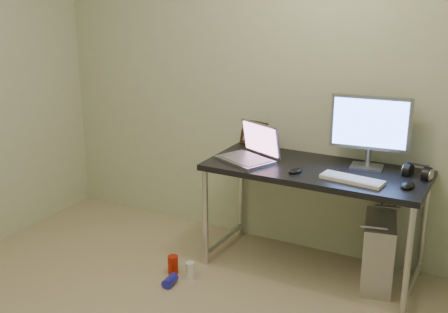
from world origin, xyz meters
TOP-DOWN VIEW (x-y plane):
  - wall_back at (0.00, 1.75)m, footprint 3.50×0.02m
  - desk at (0.54, 1.43)m, footprint 1.45×0.64m
  - tower_computer at (0.99, 1.46)m, footprint 0.28×0.47m
  - cable_a at (0.94, 1.70)m, footprint 0.01×0.16m
  - cable_b at (1.03, 1.68)m, footprint 0.02×0.11m
  - can_red at (-0.28, 0.93)m, footprint 0.09×0.09m
  - can_white at (-0.14, 0.92)m, footprint 0.07×0.07m
  - can_blue at (-0.21, 0.78)m, footprint 0.07×0.12m
  - laptop at (0.09, 1.39)m, footprint 0.45×0.42m
  - monitor at (0.84, 1.60)m, footprint 0.51×0.17m
  - keyboard at (0.83, 1.28)m, footprint 0.40×0.17m
  - mouse_right at (1.15, 1.33)m, footprint 0.09×0.13m
  - mouse_left at (0.46, 1.28)m, footprint 0.10×0.13m
  - headphones at (1.17, 1.55)m, footprint 0.18×0.11m
  - picture_frame at (-0.05, 1.72)m, footprint 0.24×0.13m
  - webcam at (0.12, 1.70)m, footprint 0.05×0.04m

SIDE VIEW (x-z plane):
  - can_blue at x=-0.21m, z-range 0.00..0.07m
  - can_white at x=-0.14m, z-range 0.00..0.12m
  - can_red at x=-0.28m, z-range 0.00..0.13m
  - tower_computer at x=0.99m, z-range -0.01..0.48m
  - cable_b at x=1.03m, z-range 0.02..0.74m
  - cable_a at x=0.94m, z-range 0.06..0.74m
  - desk at x=0.54m, z-range 0.29..1.04m
  - keyboard at x=0.83m, z-range 0.75..0.77m
  - mouse_left at x=0.46m, z-range 0.75..0.79m
  - mouse_right at x=1.15m, z-range 0.75..0.79m
  - headphones at x=1.17m, z-range 0.72..0.84m
  - laptop at x=0.09m, z-range 0.68..0.94m
  - webcam at x=0.12m, z-range 0.78..0.90m
  - picture_frame at x=-0.05m, z-range 0.75..0.94m
  - monitor at x=0.84m, z-range 0.79..1.27m
  - wall_back at x=0.00m, z-range 0.00..2.50m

